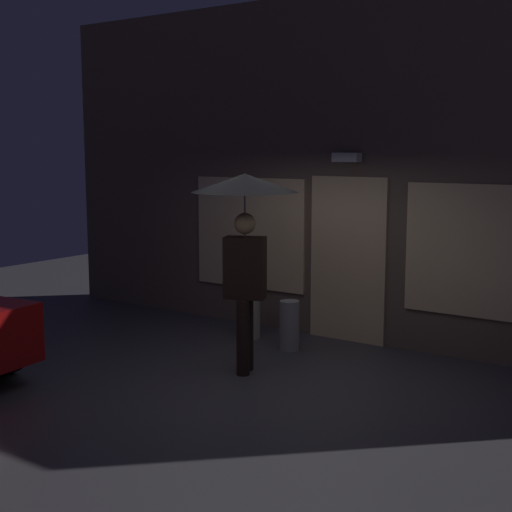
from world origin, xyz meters
TOP-DOWN VIEW (x-y plane):
  - ground_plane at (0.00, 0.00)m, footprint 18.00×18.00m
  - building_facade at (0.00, 2.35)m, footprint 10.07×0.48m
  - person_with_umbrella at (-0.31, 0.26)m, footprint 1.20×1.20m
  - sidewalk_bollard at (-1.14, 1.53)m, footprint 0.28×0.28m
  - sidewalk_bollard_2 at (-0.38, 1.34)m, footprint 0.25×0.25m

SIDE VIEW (x-z plane):
  - ground_plane at x=0.00m, z-range 0.00..0.00m
  - sidewalk_bollard at x=-1.14m, z-range 0.00..0.63m
  - sidewalk_bollard_2 at x=-0.38m, z-range 0.00..0.64m
  - person_with_umbrella at x=-0.31m, z-range 0.69..2.97m
  - building_facade at x=0.00m, z-range -0.02..4.56m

